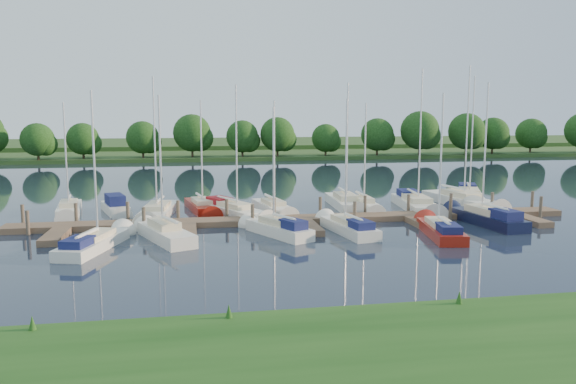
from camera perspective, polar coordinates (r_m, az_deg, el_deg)
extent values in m
plane|color=#192332|center=(32.58, 4.04, -5.72)|extent=(260.00, 260.00, 0.00)
cube|color=#174212|center=(18.18, 16.75, -16.57)|extent=(90.00, 10.00, 0.50)
cube|color=brown|center=(40.17, 1.30, -2.80)|extent=(40.00, 2.00, 0.40)
cube|color=brown|center=(37.43, -22.59, -4.21)|extent=(1.20, 4.00, 0.40)
cube|color=brown|center=(36.49, -10.22, -4.02)|extent=(1.20, 4.00, 0.40)
cube|color=brown|center=(37.29, 2.19, -3.64)|extent=(1.20, 4.00, 0.40)
cube|color=brown|center=(39.71, 13.58, -3.14)|extent=(1.20, 4.00, 0.40)
cube|color=brown|center=(43.49, 23.31, -2.62)|extent=(1.20, 4.00, 0.40)
cylinder|color=#473D33|center=(42.19, -25.33, -2.49)|extent=(0.24, 0.24, 2.00)
cylinder|color=#473D33|center=(41.40, -20.71, -2.43)|extent=(0.24, 0.24, 2.00)
cylinder|color=#473D33|center=(40.88, -15.95, -2.34)|extent=(0.24, 0.24, 2.00)
cylinder|color=#473D33|center=(40.65, -11.10, -2.24)|extent=(0.24, 0.24, 2.00)
cylinder|color=#473D33|center=(40.71, -6.23, -2.12)|extent=(0.24, 0.24, 2.00)
cylinder|color=#473D33|center=(41.07, -1.41, -1.99)|extent=(0.24, 0.24, 2.00)
cylinder|color=#473D33|center=(41.71, 3.29, -1.85)|extent=(0.24, 0.24, 2.00)
cylinder|color=#473D33|center=(42.62, 7.82, -1.70)|extent=(0.24, 0.24, 2.00)
cylinder|color=#473D33|center=(43.78, 12.13, -1.54)|extent=(0.24, 0.24, 2.00)
cylinder|color=#473D33|center=(45.18, 16.20, -1.39)|extent=(0.24, 0.24, 2.00)
cylinder|color=#473D33|center=(46.79, 20.00, -1.24)|extent=(0.24, 0.24, 2.00)
cylinder|color=#473D33|center=(48.60, 23.54, -1.10)|extent=(0.24, 0.24, 2.00)
cylinder|color=#473D33|center=(39.46, -24.92, -3.15)|extent=(0.24, 0.24, 2.00)
cylinder|color=#473D33|center=(38.21, -14.43, -2.99)|extent=(0.24, 0.24, 2.00)
cylinder|color=#473D33|center=(38.30, -3.62, -2.73)|extent=(0.24, 0.24, 2.00)
cylinder|color=#473D33|center=(39.71, 6.77, -2.39)|extent=(0.24, 0.24, 2.00)
cylinder|color=#473D33|center=(42.32, 16.17, -2.01)|extent=(0.24, 0.24, 2.00)
cylinder|color=#473D33|center=(45.92, 24.27, -1.64)|extent=(0.24, 0.24, 2.00)
cube|color=#29471B|center=(106.25, -5.72, 3.93)|extent=(180.00, 30.00, 0.60)
cube|color=#315224|center=(131.12, -6.52, 4.85)|extent=(220.00, 40.00, 1.40)
cylinder|color=#38281C|center=(95.99, -24.40, 3.32)|extent=(0.36, 0.36, 2.24)
sphere|color=black|center=(95.84, -24.49, 4.95)|extent=(5.23, 5.23, 5.23)
sphere|color=black|center=(95.79, -23.79, 4.55)|extent=(3.73, 3.73, 3.73)
cylinder|color=#38281C|center=(93.96, -20.22, 3.46)|extent=(0.36, 0.36, 2.24)
sphere|color=black|center=(93.81, -20.30, 5.13)|extent=(5.23, 5.23, 5.23)
sphere|color=black|center=(93.84, -19.58, 4.70)|extent=(3.74, 3.74, 3.74)
cylinder|color=#38281C|center=(95.21, -14.39, 3.84)|extent=(0.36, 0.36, 2.52)
sphere|color=black|center=(95.05, -14.45, 5.69)|extent=(5.88, 5.88, 5.88)
sphere|color=black|center=(95.20, -13.67, 5.21)|extent=(4.20, 4.20, 4.20)
cylinder|color=#38281C|center=(91.84, -10.24, 3.65)|extent=(0.36, 0.36, 2.00)
sphere|color=black|center=(91.69, -10.28, 5.17)|extent=(4.66, 4.66, 4.66)
sphere|color=black|center=(91.92, -9.64, 4.78)|extent=(3.33, 3.33, 3.33)
cylinder|color=#38281C|center=(92.14, -4.78, 3.93)|extent=(0.36, 0.36, 2.53)
sphere|color=black|center=(91.98, -4.80, 5.86)|extent=(5.91, 5.91, 5.91)
sphere|color=black|center=(92.33, -4.02, 5.35)|extent=(4.22, 4.22, 4.22)
cylinder|color=#38281C|center=(93.58, 0.09, 4.04)|extent=(0.36, 0.36, 2.58)
sphere|color=black|center=(93.42, 0.09, 5.97)|extent=(6.03, 6.03, 6.03)
sphere|color=black|center=(93.88, 0.85, 5.45)|extent=(4.31, 4.31, 4.31)
cylinder|color=#38281C|center=(96.94, 4.58, 4.20)|extent=(0.36, 0.36, 2.76)
sphere|color=black|center=(96.77, 4.61, 6.19)|extent=(6.44, 6.44, 6.44)
sphere|color=black|center=(97.35, 5.36, 5.65)|extent=(4.60, 4.60, 4.60)
cylinder|color=#38281C|center=(97.59, 9.01, 3.94)|extent=(0.36, 0.36, 2.05)
sphere|color=black|center=(97.45, 9.05, 5.41)|extent=(4.78, 4.78, 4.78)
sphere|color=black|center=(98.01, 9.57, 5.01)|extent=(3.41, 3.41, 3.41)
cylinder|color=#38281C|center=(101.05, 12.98, 4.05)|extent=(0.36, 0.36, 2.32)
sphere|color=black|center=(100.90, 13.03, 5.65)|extent=(5.41, 5.41, 5.41)
sphere|color=black|center=(101.57, 13.58, 5.21)|extent=(3.86, 3.86, 3.86)
cylinder|color=#38281C|center=(102.87, 17.60, 4.05)|extent=(0.36, 0.36, 2.70)
sphere|color=black|center=(102.72, 17.68, 5.89)|extent=(6.30, 6.30, 6.30)
sphere|color=black|center=(103.55, 18.27, 5.38)|extent=(4.50, 4.50, 4.50)
cylinder|color=#38281C|center=(107.56, 20.55, 4.01)|extent=(0.36, 0.36, 2.47)
sphere|color=black|center=(107.42, 20.63, 5.62)|extent=(5.76, 5.76, 5.76)
sphere|color=black|center=(108.25, 21.12, 5.17)|extent=(4.11, 4.11, 4.11)
cylinder|color=#38281C|center=(112.81, 23.14, 4.11)|extent=(0.36, 0.36, 2.73)
sphere|color=black|center=(112.67, 23.24, 5.80)|extent=(6.38, 6.38, 6.38)
sphere|color=black|center=(113.61, 23.74, 5.32)|extent=(4.56, 4.56, 4.56)
cylinder|color=#38281C|center=(116.71, 26.42, 3.87)|extent=(0.36, 0.36, 2.12)
sphere|color=black|center=(116.59, 26.50, 5.14)|extent=(4.94, 4.94, 4.94)
sphere|color=black|center=(117.41, 26.83, 4.79)|extent=(3.53, 3.53, 3.53)
cube|color=white|center=(46.87, -21.32, -1.85)|extent=(2.47, 6.02, 1.03)
cone|color=white|center=(43.99, -21.51, -2.48)|extent=(1.11, 2.14, 0.82)
cube|color=beige|center=(46.48, -21.38, -1.13)|extent=(1.60, 2.78, 0.47)
cylinder|color=silver|center=(45.78, -21.64, 3.52)|extent=(0.12, 0.12, 7.88)
cylinder|color=silver|center=(47.29, -21.35, -0.52)|extent=(0.48, 2.61, 0.10)
cylinder|color=white|center=(47.29, -21.35, -0.52)|extent=(0.54, 2.34, 0.20)
cube|color=white|center=(46.06, -17.12, -1.82)|extent=(2.81, 4.87, 1.02)
cone|color=white|center=(43.81, -16.60, -2.29)|extent=(1.14, 1.55, 0.76)
cube|color=#161C4F|center=(45.93, -17.16, -0.81)|extent=(1.91, 2.79, 0.92)
cube|color=white|center=(43.90, -12.99, -2.14)|extent=(2.86, 7.41, 0.99)
cone|color=white|center=(40.41, -13.86, -3.04)|extent=(1.30, 2.63, 1.01)
cube|color=beige|center=(43.45, -13.10, -1.42)|extent=(1.89, 3.41, 0.45)
cylinder|color=silver|center=(42.59, -13.38, 4.80)|extent=(0.12, 0.12, 9.75)
cylinder|color=silver|center=(44.44, -12.87, -0.74)|extent=(0.49, 3.24, 0.10)
cylinder|color=white|center=(44.44, -12.87, -0.74)|extent=(0.54, 2.89, 0.20)
cube|color=maroon|center=(45.49, -8.81, -1.68)|extent=(2.74, 6.20, 1.01)
cone|color=maroon|center=(42.60, -8.00, -2.32)|extent=(1.21, 2.22, 0.84)
cube|color=beige|center=(45.10, -8.75, -0.95)|extent=(1.73, 2.88, 0.46)
cylinder|color=silver|center=(44.37, -8.78, 3.99)|extent=(0.12, 0.12, 8.10)
cylinder|color=silver|center=(45.92, -8.99, -0.34)|extent=(0.59, 2.67, 0.10)
cylinder|color=white|center=(45.92, -8.99, -0.34)|extent=(0.63, 2.40, 0.20)
cube|color=white|center=(42.87, -5.66, -2.22)|extent=(4.84, 6.85, 1.08)
cone|color=white|center=(40.10, -3.08, -2.90)|extent=(1.94, 2.53, 0.95)
cube|color=beige|center=(42.47, -5.43, -1.37)|extent=(2.68, 3.35, 0.49)
cube|color=maroon|center=(44.33, -6.98, -0.87)|extent=(2.12, 2.41, 0.54)
cylinder|color=silver|center=(41.70, -5.26, 4.56)|extent=(0.12, 0.12, 9.12)
cylinder|color=silver|center=(43.26, -6.16, -0.68)|extent=(1.51, 2.73, 0.10)
cylinder|color=white|center=(43.26, -6.16, -0.68)|extent=(1.44, 2.48, 0.20)
cube|color=white|center=(44.71, -1.62, -1.76)|extent=(2.70, 6.18, 0.96)
cone|color=white|center=(41.93, -0.33, -2.41)|extent=(1.19, 2.21, 0.84)
cube|color=beige|center=(44.33, -1.50, -1.07)|extent=(1.71, 2.87, 0.43)
cylinder|color=silver|center=(43.61, -1.40, 3.95)|extent=(0.12, 0.12, 8.07)
cylinder|color=silver|center=(45.12, -1.87, -0.47)|extent=(0.57, 2.67, 0.10)
cylinder|color=white|center=(45.12, -1.87, -0.47)|extent=(0.62, 2.39, 0.20)
cube|color=white|center=(47.02, 5.75, -1.31)|extent=(2.24, 7.06, 1.15)
cone|color=white|center=(43.67, 6.80, -2.04)|extent=(1.08, 2.48, 0.98)
cube|color=beige|center=(46.57, 5.86, -0.48)|extent=(1.60, 3.20, 0.52)
cylinder|color=silver|center=(45.78, 6.04, 5.10)|extent=(0.12, 0.12, 9.43)
cylinder|color=silver|center=(47.52, 5.58, 0.20)|extent=(0.23, 3.14, 0.10)
cylinder|color=white|center=(47.52, 5.58, 0.20)|extent=(0.32, 2.80, 0.20)
cube|color=white|center=(46.24, 7.53, -1.50)|extent=(1.80, 5.89, 1.02)
cone|color=white|center=(43.48, 8.57, -2.12)|extent=(0.88, 2.07, 0.82)
cube|color=beige|center=(45.86, 7.65, -0.77)|extent=(1.30, 2.66, 0.47)
cylinder|color=silver|center=(45.17, 7.84, 3.95)|extent=(0.12, 0.12, 7.89)
cylinder|color=silver|center=(46.64, 7.36, -0.16)|extent=(0.18, 2.63, 0.10)
cylinder|color=white|center=(46.64, 7.36, -0.16)|extent=(0.27, 2.34, 0.20)
cube|color=white|center=(47.07, 12.80, -1.46)|extent=(3.07, 7.96, 1.11)
cone|color=white|center=(43.41, 14.19, -2.30)|extent=(1.40, 2.82, 1.09)
cube|color=beige|center=(46.59, 12.96, -0.69)|extent=(2.03, 3.66, 0.50)
cube|color=#161C4F|center=(49.02, 12.14, -0.12)|extent=(1.78, 2.49, 0.55)
cylinder|color=silver|center=(45.75, 13.29, 5.55)|extent=(0.12, 0.12, 10.47)
cylinder|color=silver|center=(47.64, 12.59, 0.00)|extent=(0.51, 3.48, 0.10)
cylinder|color=white|center=(47.64, 12.59, 0.00)|extent=(0.56, 3.10, 0.20)
cube|color=white|center=(50.06, 16.90, -1.06)|extent=(3.40, 8.25, 1.22)
cone|color=white|center=(46.90, 19.71, -1.77)|extent=(1.52, 2.94, 1.12)
cube|color=beige|center=(49.62, 17.20, -0.22)|extent=(2.19, 3.81, 0.56)
cylinder|color=silver|center=(48.86, 17.73, 5.81)|extent=(0.12, 0.12, 10.80)
cylinder|color=silver|center=(50.53, 16.43, 0.47)|extent=(0.63, 3.58, 0.10)
cylinder|color=white|center=(50.53, 16.43, 0.47)|extent=(0.67, 3.20, 0.20)
cube|color=white|center=(52.65, 17.88, -0.67)|extent=(4.97, 7.75, 1.14)
cone|color=white|center=(48.94, 18.17, -1.31)|extent=(2.03, 2.84, 1.06)
cube|color=beige|center=(52.18, 17.94, 0.06)|extent=(2.82, 3.74, 0.52)
cube|color=#161C4F|center=(54.63, 17.77, 0.52)|extent=(2.26, 2.67, 0.57)
cylinder|color=silver|center=(51.39, 18.20, 5.47)|extent=(0.12, 0.12, 10.18)
cylinder|color=silver|center=(53.25, 17.87, 0.67)|extent=(1.46, 3.15, 0.10)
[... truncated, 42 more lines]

